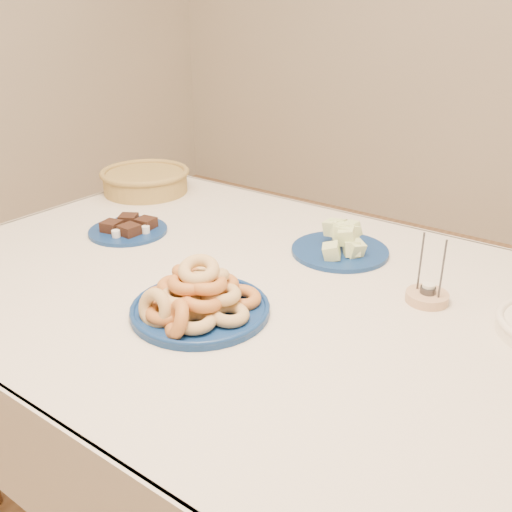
{
  "coord_description": "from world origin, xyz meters",
  "views": [
    {
      "loc": [
        0.64,
        -0.92,
        1.34
      ],
      "look_at": [
        0.0,
        -0.05,
        0.85
      ],
      "focal_mm": 40.0,
      "sensor_mm": 36.0,
      "label": 1
    }
  ],
  "objects_px": {
    "donut_platter": "(198,299)",
    "wicker_basket": "(145,180)",
    "candle_holder": "(427,296)",
    "dining_table": "(269,330)",
    "brownie_plate": "(128,229)",
    "melon_plate": "(342,243)"
  },
  "relations": [
    {
      "from": "melon_plate",
      "to": "wicker_basket",
      "type": "xyz_separation_m",
      "value": [
        -0.77,
        0.06,
        0.01
      ]
    },
    {
      "from": "brownie_plate",
      "to": "donut_platter",
      "type": "bearing_deg",
      "value": -25.94
    },
    {
      "from": "brownie_plate",
      "to": "candle_holder",
      "type": "distance_m",
      "value": 0.82
    },
    {
      "from": "dining_table",
      "to": "melon_plate",
      "type": "xyz_separation_m",
      "value": [
        0.03,
        0.27,
        0.13
      ]
    },
    {
      "from": "wicker_basket",
      "to": "candle_holder",
      "type": "height_order",
      "value": "candle_holder"
    },
    {
      "from": "dining_table",
      "to": "wicker_basket",
      "type": "height_order",
      "value": "wicker_basket"
    },
    {
      "from": "candle_holder",
      "to": "brownie_plate",
      "type": "bearing_deg",
      "value": -172.38
    },
    {
      "from": "donut_platter",
      "to": "candle_holder",
      "type": "bearing_deg",
      "value": 42.76
    },
    {
      "from": "dining_table",
      "to": "candle_holder",
      "type": "bearing_deg",
      "value": 27.04
    },
    {
      "from": "candle_holder",
      "to": "wicker_basket",
      "type": "bearing_deg",
      "value": 170.39
    },
    {
      "from": "donut_platter",
      "to": "brownie_plate",
      "type": "bearing_deg",
      "value": 154.06
    },
    {
      "from": "brownie_plate",
      "to": "candle_holder",
      "type": "bearing_deg",
      "value": 7.62
    },
    {
      "from": "candle_holder",
      "to": "melon_plate",
      "type": "bearing_deg",
      "value": 157.03
    },
    {
      "from": "brownie_plate",
      "to": "candle_holder",
      "type": "relative_size",
      "value": 1.79
    },
    {
      "from": "melon_plate",
      "to": "dining_table",
      "type": "bearing_deg",
      "value": -97.14
    },
    {
      "from": "melon_plate",
      "to": "brownie_plate",
      "type": "height_order",
      "value": "melon_plate"
    },
    {
      "from": "melon_plate",
      "to": "candle_holder",
      "type": "distance_m",
      "value": 0.29
    },
    {
      "from": "dining_table",
      "to": "wicker_basket",
      "type": "relative_size",
      "value": 5.54
    },
    {
      "from": "donut_platter",
      "to": "candle_holder",
      "type": "relative_size",
      "value": 2.27
    },
    {
      "from": "melon_plate",
      "to": "brownie_plate",
      "type": "xyz_separation_m",
      "value": [
        -0.54,
        -0.22,
        -0.02
      ]
    },
    {
      "from": "donut_platter",
      "to": "wicker_basket",
      "type": "height_order",
      "value": "donut_platter"
    },
    {
      "from": "brownie_plate",
      "to": "wicker_basket",
      "type": "height_order",
      "value": "wicker_basket"
    }
  ]
}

